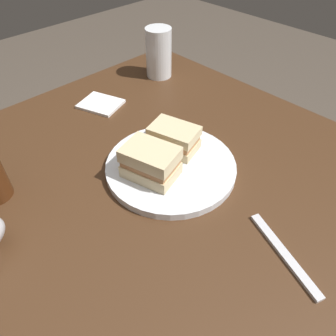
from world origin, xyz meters
name	(u,v)px	position (x,y,z in m)	size (l,w,h in m)	color
ground_plane	(166,323)	(0.00, 0.00, 0.00)	(6.00, 6.00, 0.00)	#4C4238
dining_table	(166,273)	(0.00, 0.00, 0.36)	(1.07, 0.98, 0.72)	#422816
plate	(171,166)	(0.03, -0.05, 0.72)	(0.29, 0.29, 0.02)	white
sandwich_half_left	(174,138)	(0.06, -0.09, 0.76)	(0.12, 0.10, 0.06)	beige
sandwich_half_right	(151,162)	(0.04, 0.01, 0.77)	(0.13, 0.10, 0.07)	beige
potato_wedge_front	(157,152)	(0.07, -0.05, 0.74)	(0.04, 0.02, 0.02)	gold
potato_wedge_middle	(140,154)	(0.10, -0.02, 0.74)	(0.05, 0.02, 0.02)	gold
potato_wedge_back	(153,158)	(0.07, -0.03, 0.74)	(0.04, 0.02, 0.02)	#B77F33
potato_wedge_left_edge	(155,162)	(0.05, -0.02, 0.74)	(0.05, 0.02, 0.02)	#B77F33
potato_wedge_right_edge	(152,148)	(0.09, -0.05, 0.74)	(0.05, 0.02, 0.02)	#AD702D
potato_wedge_stray	(132,163)	(0.08, 0.02, 0.74)	(0.05, 0.02, 0.02)	#AD702D
pint_glass	(159,56)	(0.38, -0.33, 0.78)	(0.08, 0.08, 0.15)	white
napkin	(101,104)	(0.36, -0.09, 0.72)	(0.11, 0.09, 0.01)	white
fork	(284,254)	(-0.26, -0.04, 0.72)	(0.18, 0.02, 0.01)	silver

